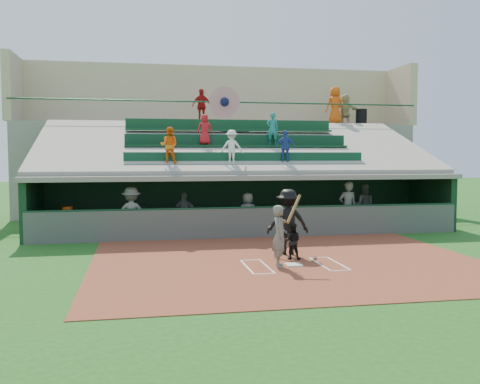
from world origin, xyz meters
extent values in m
plane|color=#1A4F16|center=(0.00, 0.00, 0.00)|extent=(100.00, 100.00, 0.00)
cube|color=brown|center=(0.00, 0.50, 0.01)|extent=(11.00, 9.00, 0.02)
cube|color=silver|center=(0.00, 0.00, 0.04)|extent=(0.43, 0.43, 0.03)
cube|color=silver|center=(-0.75, 0.00, 0.02)|extent=(0.05, 1.80, 0.01)
cube|color=silver|center=(0.75, 0.00, 0.02)|extent=(0.05, 1.80, 0.01)
cube|color=white|center=(-1.30, 0.00, 0.02)|extent=(0.05, 1.80, 0.01)
cube|color=white|center=(1.30, 0.00, 0.02)|extent=(0.05, 1.80, 0.01)
cube|color=white|center=(-1.02, 0.90, 0.02)|extent=(0.60, 0.05, 0.01)
cube|color=white|center=(1.02, 0.90, 0.02)|extent=(0.60, 0.05, 0.01)
cube|color=white|center=(-1.02, -0.90, 0.02)|extent=(0.60, 0.05, 0.01)
cube|color=silver|center=(1.02, -0.90, 0.02)|extent=(0.60, 0.05, 0.01)
cube|color=gray|center=(0.00, 6.75, 0.02)|extent=(16.00, 3.50, 0.04)
cube|color=gray|center=(0.00, 13.50, 2.30)|extent=(20.00, 3.00, 4.60)
cube|color=#4F544F|center=(0.00, 5.00, 0.55)|extent=(16.00, 0.06, 1.10)
cylinder|color=#123A22|center=(0.00, 5.00, 1.12)|extent=(16.00, 0.08, 0.08)
cube|color=black|center=(0.00, 8.50, 1.10)|extent=(16.00, 0.25, 2.20)
cube|color=black|center=(-8.00, 6.75, 1.10)|extent=(0.25, 3.50, 2.20)
cube|color=black|center=(8.00, 6.75, 1.10)|extent=(0.25, 3.50, 2.20)
cube|color=gray|center=(0.00, 6.75, 2.20)|extent=(16.40, 3.90, 0.18)
cube|color=gray|center=(0.00, 10.25, 1.15)|extent=(16.40, 3.50, 2.30)
cube|color=gray|center=(0.00, 11.90, 2.30)|extent=(16.40, 0.30, 4.60)
cube|color=gray|center=(0.00, 8.60, 3.45)|extent=(16.40, 6.51, 2.37)
cube|color=#0C371F|center=(0.00, 6.20, 2.65)|extent=(9.40, 0.42, 0.08)
cube|color=#0D3A23|center=(0.00, 6.40, 2.91)|extent=(9.40, 0.06, 0.45)
cube|color=#0C371B|center=(0.00, 8.10, 3.40)|extent=(9.40, 0.42, 0.08)
cube|color=#0B331D|center=(0.00, 8.30, 3.66)|extent=(9.40, 0.06, 0.45)
cube|color=#0D3B1E|center=(0.00, 10.00, 4.15)|extent=(9.40, 0.42, 0.08)
cube|color=#0D3C1E|center=(0.00, 10.20, 4.41)|extent=(9.40, 0.06, 0.45)
imported|color=orange|center=(-3.00, 6.30, 3.38)|extent=(0.78, 0.67, 1.38)
imported|color=white|center=(-0.63, 6.30, 3.34)|extent=(0.92, 0.65, 1.29)
imported|color=#254396|center=(1.51, 6.30, 3.34)|extent=(0.81, 0.48, 1.30)
imported|color=#B0141A|center=(-1.43, 8.20, 4.08)|extent=(0.65, 0.45, 1.28)
imported|color=#19736C|center=(1.46, 8.20, 4.13)|extent=(0.56, 0.43, 1.38)
cylinder|color=#154327|center=(0.00, 12.00, 5.60)|extent=(20.00, 0.07, 0.07)
cylinder|color=#B01922|center=(0.00, 11.98, 5.60)|extent=(1.50, 0.06, 1.50)
sphere|color=#0D1436|center=(0.00, 11.95, 5.60)|extent=(0.44, 0.44, 0.44)
cube|color=tan|center=(0.00, 15.00, 6.20)|extent=(20.00, 0.40, 3.20)
cube|color=tan|center=(-10.00, 13.50, 6.20)|extent=(0.40, 3.00, 3.20)
cube|color=tan|center=(10.00, 13.50, 6.20)|extent=(0.40, 3.00, 3.20)
imported|color=#555752|center=(-0.44, -0.14, 0.86)|extent=(0.47, 0.65, 1.67)
cylinder|color=olive|center=(-0.09, -0.29, 1.60)|extent=(0.56, 0.54, 0.75)
sphere|color=olive|center=(-0.31, -0.14, 1.25)|extent=(0.10, 0.10, 0.10)
imported|color=black|center=(0.20, 0.81, 0.55)|extent=(0.62, 0.55, 1.05)
imported|color=black|center=(0.30, 1.62, 1.01)|extent=(1.31, 0.79, 1.98)
cube|color=olive|center=(0.24, 7.96, 0.28)|extent=(15.44, 4.94, 0.48)
cube|color=silver|center=(-6.66, 6.17, 0.42)|extent=(0.87, 0.65, 0.75)
cylinder|color=#D04D0C|center=(-6.71, 6.21, 0.98)|extent=(0.37, 0.37, 0.37)
imported|color=#5C5F5A|center=(-4.42, 5.41, 0.96)|extent=(1.20, 0.70, 1.85)
imported|color=#555753|center=(-2.44, 6.34, 0.83)|extent=(0.99, 0.60, 1.57)
imported|color=#585A55|center=(-0.10, 5.80, 0.82)|extent=(0.83, 0.60, 1.57)
imported|color=#545651|center=(1.72, 6.76, 0.82)|extent=(1.51, 0.96, 1.55)
imported|color=#535651|center=(3.79, 5.50, 1.02)|extent=(0.74, 0.51, 1.96)
imported|color=#595C56|center=(5.04, 6.84, 0.94)|extent=(1.07, 0.96, 1.80)
cylinder|color=black|center=(7.66, 13.28, 5.04)|extent=(0.59, 0.59, 0.89)
imported|color=#A41213|center=(-1.05, 12.49, 5.44)|extent=(1.05, 0.62, 1.68)
imported|color=#DE4E0D|center=(5.92, 12.65, 5.59)|extent=(1.03, 0.74, 1.97)
imported|color=tan|center=(6.62, 12.98, 5.42)|extent=(1.54, 0.58, 1.63)
camera|label=1|loc=(-4.12, -13.93, 3.04)|focal=40.00mm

